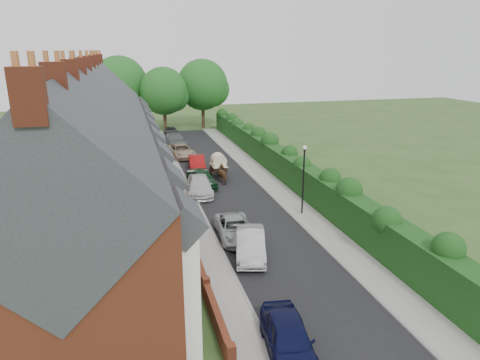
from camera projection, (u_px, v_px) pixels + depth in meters
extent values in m
plane|color=#2D4C1E|center=(276.00, 243.00, 26.65)|extent=(140.00, 140.00, 0.00)
cube|color=black|center=(228.00, 190.00, 36.69)|extent=(6.00, 58.00, 0.02)
cube|color=gray|center=(273.00, 186.00, 37.69)|extent=(2.20, 58.00, 0.12)
cube|color=gray|center=(183.00, 193.00, 35.73)|extent=(1.70, 58.00, 0.12)
cube|color=gray|center=(261.00, 186.00, 37.43)|extent=(0.18, 58.00, 0.13)
cube|color=gray|center=(192.00, 192.00, 35.92)|extent=(0.18, 58.00, 0.13)
cube|color=#123912|center=(292.00, 171.00, 37.79)|extent=(1.50, 58.00, 2.50)
cube|color=#964126|center=(95.00, 164.00, 32.24)|extent=(8.00, 40.00, 6.50)
cube|color=#292D31|center=(91.00, 122.00, 31.29)|extent=(8.00, 40.20, 8.00)
cube|color=white|center=(187.00, 287.00, 16.77)|extent=(0.70, 2.40, 5.20)
cube|color=black|center=(197.00, 312.00, 17.21)|extent=(0.06, 1.80, 1.60)
cube|color=black|center=(195.00, 259.00, 16.51)|extent=(0.06, 1.80, 1.60)
cube|color=#292D31|center=(180.00, 217.00, 15.86)|extent=(1.70, 2.60, 1.70)
cube|color=#3F2D2D|center=(175.00, 295.00, 19.09)|extent=(0.08, 0.90, 2.10)
cube|color=white|center=(172.00, 226.00, 18.02)|extent=(0.12, 1.20, 1.60)
cube|color=white|center=(173.00, 236.00, 21.39)|extent=(0.70, 2.40, 5.20)
cube|color=black|center=(181.00, 257.00, 21.83)|extent=(0.06, 1.80, 1.60)
cube|color=black|center=(179.00, 213.00, 21.13)|extent=(0.06, 1.80, 1.60)
cube|color=#292D31|center=(167.00, 179.00, 20.48)|extent=(1.70, 2.60, 1.70)
cube|color=#3F2D2D|center=(164.00, 247.00, 23.71)|extent=(0.08, 0.90, 2.10)
cube|color=white|center=(161.00, 190.00, 22.64)|extent=(0.12, 1.20, 1.60)
cube|color=white|center=(164.00, 203.00, 26.01)|extent=(0.70, 2.40, 5.20)
cube|color=black|center=(171.00, 221.00, 26.45)|extent=(0.06, 1.80, 1.60)
cube|color=black|center=(169.00, 184.00, 25.75)|extent=(0.06, 1.80, 1.60)
cube|color=#292D31|center=(158.00, 155.00, 25.10)|extent=(1.70, 2.60, 1.70)
cube|color=#3F2D2D|center=(157.00, 215.00, 28.33)|extent=(0.08, 0.90, 2.10)
cube|color=white|center=(154.00, 166.00, 27.26)|extent=(0.12, 1.20, 1.60)
cube|color=white|center=(157.00, 180.00, 30.63)|extent=(0.70, 2.40, 5.20)
cube|color=black|center=(163.00, 195.00, 31.07)|extent=(0.06, 1.80, 1.60)
cube|color=black|center=(161.00, 163.00, 30.37)|extent=(0.06, 1.80, 1.60)
cube|color=#292D31|center=(153.00, 139.00, 29.72)|extent=(1.70, 2.60, 1.70)
cube|color=#3F2D2D|center=(152.00, 192.00, 32.95)|extent=(0.08, 0.90, 2.10)
cube|color=white|center=(150.00, 150.00, 31.88)|extent=(0.12, 1.20, 1.60)
cube|color=white|center=(152.00, 163.00, 35.25)|extent=(0.70, 2.40, 5.20)
cube|color=black|center=(158.00, 176.00, 35.69)|extent=(0.06, 1.80, 1.60)
cube|color=black|center=(156.00, 148.00, 34.99)|extent=(0.06, 1.80, 1.60)
cube|color=#292D31|center=(148.00, 127.00, 34.34)|extent=(1.70, 2.60, 1.70)
cube|color=#3F2D2D|center=(148.00, 174.00, 37.57)|extent=(0.08, 0.90, 2.10)
cube|color=white|center=(146.00, 137.00, 36.50)|extent=(0.12, 1.20, 1.60)
cube|color=white|center=(149.00, 150.00, 39.87)|extent=(0.70, 2.40, 5.20)
cube|color=black|center=(154.00, 162.00, 40.32)|extent=(0.06, 1.80, 1.60)
cube|color=black|center=(152.00, 137.00, 39.62)|extent=(0.06, 1.80, 1.60)
cube|color=#292D31|center=(145.00, 118.00, 38.96)|extent=(1.70, 2.60, 1.70)
cube|color=#3F2D2D|center=(145.00, 161.00, 42.19)|extent=(0.08, 0.90, 2.10)
cube|color=white|center=(143.00, 127.00, 41.12)|extent=(0.12, 1.20, 1.60)
cube|color=white|center=(146.00, 139.00, 44.50)|extent=(0.70, 2.40, 5.20)
cube|color=black|center=(150.00, 150.00, 44.94)|extent=(0.06, 1.80, 1.60)
cube|color=black|center=(149.00, 128.00, 44.24)|extent=(0.06, 1.80, 1.60)
cube|color=#292D31|center=(143.00, 111.00, 43.58)|extent=(1.70, 2.60, 1.70)
cube|color=#3F2D2D|center=(143.00, 150.00, 46.81)|extent=(0.08, 0.90, 2.10)
cube|color=white|center=(141.00, 119.00, 45.75)|extent=(0.12, 1.20, 1.60)
cube|color=white|center=(144.00, 131.00, 49.12)|extent=(0.70, 2.40, 5.20)
cube|color=black|center=(147.00, 141.00, 49.56)|extent=(0.06, 1.80, 1.60)
cube|color=black|center=(146.00, 120.00, 48.86)|extent=(0.06, 1.80, 1.60)
cube|color=#292D31|center=(140.00, 105.00, 48.20)|extent=(1.70, 2.60, 1.70)
cube|color=#3F2D2D|center=(141.00, 141.00, 51.43)|extent=(0.08, 0.90, 2.10)
cube|color=white|center=(139.00, 113.00, 50.37)|extent=(0.12, 1.20, 1.60)
cube|color=maroon|center=(29.00, 97.00, 11.70)|extent=(0.90, 0.50, 1.60)
cylinder|color=#A05D30|center=(15.00, 61.00, 11.37)|extent=(0.20, 0.20, 0.50)
cylinder|color=#A05D30|center=(32.00, 61.00, 11.47)|extent=(0.20, 0.20, 0.50)
cube|color=maroon|center=(55.00, 83.00, 16.32)|extent=(0.90, 0.50, 1.60)
cylinder|color=#A05D30|center=(46.00, 58.00, 15.99)|extent=(0.20, 0.20, 0.50)
cylinder|color=#A05D30|center=(57.00, 58.00, 16.09)|extent=(0.20, 0.20, 0.50)
cube|color=maroon|center=(69.00, 76.00, 20.94)|extent=(0.90, 0.50, 1.60)
cylinder|color=#A05D30|center=(63.00, 56.00, 20.61)|extent=(0.20, 0.20, 0.50)
cylinder|color=#A05D30|center=(72.00, 56.00, 20.71)|extent=(0.20, 0.20, 0.50)
cube|color=maroon|center=(79.00, 71.00, 25.56)|extent=(0.90, 0.50, 1.60)
cylinder|color=#A05D30|center=(73.00, 55.00, 25.23)|extent=(0.20, 0.20, 0.50)
cylinder|color=#A05D30|center=(81.00, 55.00, 25.33)|extent=(0.20, 0.20, 0.50)
cube|color=maroon|center=(85.00, 68.00, 30.18)|extent=(0.90, 0.50, 1.60)
cylinder|color=#A05D30|center=(81.00, 54.00, 29.85)|extent=(0.20, 0.20, 0.50)
cylinder|color=#A05D30|center=(87.00, 54.00, 29.95)|extent=(0.20, 0.20, 0.50)
cube|color=maroon|center=(90.00, 66.00, 34.80)|extent=(0.90, 0.50, 1.60)
cylinder|color=#A05D30|center=(86.00, 53.00, 34.47)|extent=(0.20, 0.20, 0.50)
cylinder|color=#A05D30|center=(91.00, 53.00, 34.57)|extent=(0.20, 0.20, 0.50)
cube|color=maroon|center=(94.00, 64.00, 39.42)|extent=(0.90, 0.50, 1.60)
cylinder|color=#A05D30|center=(90.00, 53.00, 39.10)|extent=(0.20, 0.20, 0.50)
cylinder|color=#A05D30|center=(95.00, 53.00, 39.19)|extent=(0.20, 0.20, 0.50)
cube|color=maroon|center=(96.00, 62.00, 44.04)|extent=(0.90, 0.50, 1.60)
cylinder|color=#A05D30|center=(94.00, 53.00, 43.72)|extent=(0.20, 0.20, 0.50)
cylinder|color=#A05D30|center=(98.00, 53.00, 43.82)|extent=(0.20, 0.20, 0.50)
cube|color=maroon|center=(99.00, 61.00, 48.66)|extent=(0.90, 0.50, 1.60)
cylinder|color=#A05D30|center=(96.00, 52.00, 48.34)|extent=(0.20, 0.20, 0.50)
cylinder|color=#A05D30|center=(100.00, 52.00, 48.44)|extent=(0.20, 0.20, 0.50)
cube|color=maroon|center=(217.00, 320.00, 18.27)|extent=(0.30, 4.70, 0.90)
cube|color=maroon|center=(198.00, 266.00, 22.89)|extent=(0.30, 4.70, 0.90)
cube|color=maroon|center=(185.00, 229.00, 27.51)|extent=(0.30, 4.70, 0.90)
cube|color=maroon|center=(176.00, 204.00, 32.13)|extent=(0.30, 4.70, 0.90)
cube|color=maroon|center=(169.00, 184.00, 36.76)|extent=(0.30, 4.70, 0.90)
cube|color=maroon|center=(163.00, 169.00, 41.38)|extent=(0.30, 4.70, 0.90)
cube|color=maroon|center=(159.00, 157.00, 46.00)|extent=(0.30, 4.70, 0.90)
cube|color=maroon|center=(156.00, 148.00, 50.62)|extent=(0.30, 4.70, 0.90)
cube|color=maroon|center=(231.00, 357.00, 15.93)|extent=(0.35, 0.35, 1.10)
cube|color=maroon|center=(206.00, 288.00, 20.55)|extent=(0.35, 0.35, 1.10)
cube|color=maroon|center=(191.00, 244.00, 25.17)|extent=(0.35, 0.35, 1.10)
cube|color=maroon|center=(180.00, 214.00, 29.79)|extent=(0.35, 0.35, 1.10)
cube|color=maroon|center=(172.00, 192.00, 34.42)|extent=(0.35, 0.35, 1.10)
cube|color=maroon|center=(166.00, 175.00, 39.04)|extent=(0.35, 0.35, 1.10)
cube|color=maroon|center=(161.00, 162.00, 43.66)|extent=(0.35, 0.35, 1.10)
cube|color=maroon|center=(157.00, 151.00, 48.28)|extent=(0.35, 0.35, 1.10)
cube|color=maroon|center=(154.00, 142.00, 52.90)|extent=(0.35, 0.35, 1.10)
cylinder|color=black|center=(303.00, 183.00, 30.49)|extent=(0.12, 0.12, 4.80)
cylinder|color=black|center=(305.00, 150.00, 29.77)|extent=(0.20, 0.20, 0.10)
sphere|color=silver|center=(305.00, 148.00, 29.73)|extent=(0.32, 0.32, 0.32)
cylinder|color=#332316|center=(165.00, 116.00, 62.19)|extent=(0.50, 0.50, 4.75)
sphere|color=#1B531C|center=(164.00, 91.00, 61.16)|extent=(6.80, 6.80, 6.80)
sphere|color=#1B531C|center=(173.00, 95.00, 61.97)|extent=(4.76, 4.76, 4.76)
cylinder|color=#332316|center=(203.00, 111.00, 65.44)|extent=(0.50, 0.50, 5.25)
sphere|color=#1B531C|center=(202.00, 85.00, 64.31)|extent=(7.60, 7.60, 7.60)
sphere|color=#1B531C|center=(212.00, 89.00, 65.18)|extent=(5.32, 5.32, 5.32)
cylinder|color=#332316|center=(122.00, 112.00, 63.37)|extent=(0.50, 0.50, 5.50)
sphere|color=#1B531C|center=(120.00, 84.00, 62.19)|extent=(8.00, 8.00, 8.00)
sphere|color=#1B531C|center=(131.00, 89.00, 63.08)|extent=(5.60, 5.60, 5.60)
imported|color=#0B0E34|center=(288.00, 339.00, 16.63)|extent=(2.38, 4.67, 1.52)
imported|color=#AEADB2|center=(250.00, 244.00, 24.74)|extent=(2.71, 4.89, 1.53)
imported|color=#A5A8AC|center=(235.00, 228.00, 27.19)|extent=(2.42, 4.83, 1.31)
imported|color=silver|center=(199.00, 186.00, 35.50)|extent=(2.52, 5.21, 1.46)
imported|color=#0F3418|center=(202.00, 178.00, 37.47)|extent=(2.49, 4.68, 1.52)
imported|color=maroon|center=(197.00, 163.00, 42.78)|extent=(1.86, 4.40, 1.41)
imported|color=tan|center=(181.00, 151.00, 47.75)|extent=(3.15, 5.48, 1.44)
imported|color=#56585D|center=(176.00, 140.00, 53.25)|extent=(2.54, 5.57, 1.58)
imported|color=black|center=(172.00, 132.00, 59.30)|extent=(1.98, 4.13, 1.36)
imported|color=brown|center=(224.00, 174.00, 38.45)|extent=(1.23, 2.04, 1.61)
cube|color=black|center=(219.00, 168.00, 40.31)|extent=(1.23, 2.05, 0.51)
cylinder|color=beige|center=(219.00, 160.00, 40.10)|extent=(1.33, 1.28, 1.33)
cube|color=beige|center=(219.00, 165.00, 40.23)|extent=(1.35, 2.10, 0.04)
cylinder|color=black|center=(211.00, 171.00, 40.83)|extent=(0.08, 0.92, 0.92)
cylinder|color=black|center=(224.00, 170.00, 41.16)|extent=(0.08, 0.92, 0.92)
cylinder|color=black|center=(218.00, 171.00, 39.16)|extent=(0.06, 1.84, 0.06)
cylinder|color=black|center=(225.00, 170.00, 39.34)|extent=(0.06, 1.84, 0.06)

